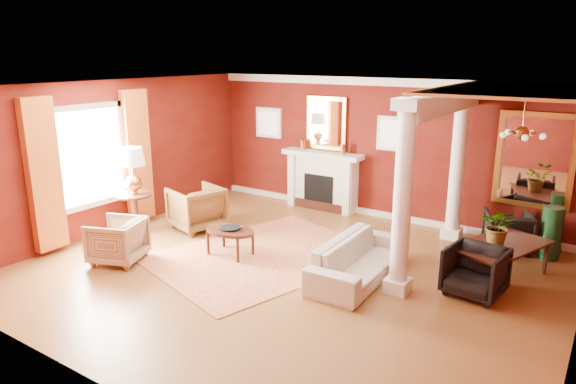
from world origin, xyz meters
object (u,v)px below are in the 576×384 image
Objects in this scene: dining_table at (502,251)px; coffee_table at (230,232)px; armchair_leopard at (197,206)px; side_table at (133,175)px; sofa at (360,253)px; armchair_stripe at (117,238)px.

coffee_table is at bearing 131.04° from dining_table.
armchair_leopard is 0.56× the size of side_table.
armchair_leopard is at bearing 153.67° from coffee_table.
armchair_leopard is at bearing 118.85° from dining_table.
armchair_leopard is (-3.71, 0.35, 0.05)m from sofa.
dining_table reaches higher than sofa.
side_table is at bearing 124.90° from dining_table.
sofa is at bearing 9.20° from coffee_table.
sofa is 2.28× the size of coffee_table.
coffee_table is (1.44, -0.71, -0.04)m from armchair_leopard.
side_table is (-4.53, -0.48, 0.73)m from sofa.
side_table is (-0.82, -0.82, 0.68)m from armchair_leopard.
armchair_leopard is 0.59× the size of dining_table.
side_table is at bearing -177.23° from coffee_table.
armchair_stripe is (0.06, -1.96, -0.06)m from armchair_leopard.
sofa reaches higher than coffee_table.
side_table is at bearing -163.21° from armchair_stripe.
armchair_leopard is 1.16× the size of armchair_stripe.
side_table reaches higher than sofa.
armchair_stripe is at bearing -52.53° from side_table.
sofa is 2.63× the size of armchair_stripe.
coffee_table is 0.56× the size of side_table.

